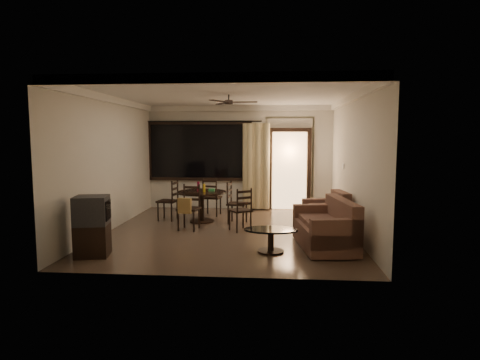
# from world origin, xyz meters

# --- Properties ---
(ground) EXTENTS (5.50, 5.50, 0.00)m
(ground) POSITION_xyz_m (0.00, 0.00, 0.00)
(ground) COLOR #7F6651
(ground) RESTS_ON ground
(room_shell) EXTENTS (5.50, 6.70, 5.50)m
(room_shell) POSITION_xyz_m (0.59, 1.77, 1.83)
(room_shell) COLOR beige
(room_shell) RESTS_ON ground
(dining_table) EXTENTS (1.13, 1.13, 0.93)m
(dining_table) POSITION_xyz_m (-0.73, 0.92, 0.56)
(dining_table) COLOR black
(dining_table) RESTS_ON ground
(dining_chair_west) EXTENTS (0.48, 0.48, 0.95)m
(dining_chair_west) POSITION_xyz_m (-1.56, 1.05, 0.28)
(dining_chair_west) COLOR black
(dining_chair_west) RESTS_ON ground
(dining_chair_east) EXTENTS (0.48, 0.48, 0.95)m
(dining_chair_east) POSITION_xyz_m (0.09, 0.79, 0.28)
(dining_chair_east) COLOR black
(dining_chair_east) RESTS_ON ground
(dining_chair_south) EXTENTS (0.48, 0.53, 0.95)m
(dining_chair_south) POSITION_xyz_m (-0.87, 0.08, 0.31)
(dining_chair_south) COLOR black
(dining_chair_south) RESTS_ON ground
(dining_chair_north) EXTENTS (0.48, 0.48, 0.95)m
(dining_chair_north) POSITION_xyz_m (-0.61, 1.70, 0.28)
(dining_chair_north) COLOR black
(dining_chair_north) RESTS_ON ground
(tv_cabinet) EXTENTS (0.60, 0.56, 0.99)m
(tv_cabinet) POSITION_xyz_m (-2.05, -1.91, 0.50)
(tv_cabinet) COLOR black
(tv_cabinet) RESTS_ON ground
(sofa) EXTENTS (1.04, 1.67, 0.84)m
(sofa) POSITION_xyz_m (1.87, -1.10, 0.33)
(sofa) COLOR #40251D
(sofa) RESTS_ON ground
(armchair) EXTENTS (0.92, 0.92, 0.82)m
(armchair) POSITION_xyz_m (2.04, 0.11, 0.34)
(armchair) COLOR #40251D
(armchair) RESTS_ON ground
(coffee_table) EXTENTS (0.91, 0.55, 0.40)m
(coffee_table) POSITION_xyz_m (0.87, -1.46, 0.27)
(coffee_table) COLOR black
(coffee_table) RESTS_ON ground
(side_chair) EXTENTS (0.56, 0.56, 0.91)m
(side_chair) POSITION_xyz_m (0.23, 0.07, 0.27)
(side_chair) COLOR black
(side_chair) RESTS_ON ground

